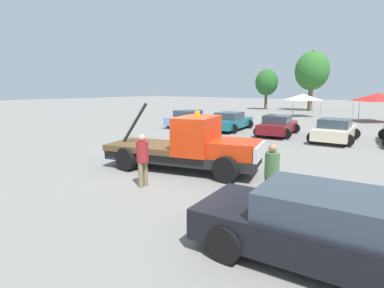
{
  "coord_description": "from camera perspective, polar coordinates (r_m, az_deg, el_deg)",
  "views": [
    {
      "loc": [
        7.03,
        -8.56,
        3.05
      ],
      "look_at": [
        0.5,
        0.0,
        1.05
      ],
      "focal_mm": 28.0,
      "sensor_mm": 36.0,
      "label": 1
    }
  ],
  "objects": [
    {
      "name": "ground_plane",
      "position": [
        11.49,
        -1.99,
        -4.88
      ],
      "size": [
        160.0,
        160.0,
        0.0
      ],
      "primitive_type": "plane",
      "color": "gray"
    },
    {
      "name": "tow_truck",
      "position": [
        11.15,
        -0.37,
        -0.62
      ],
      "size": [
        6.16,
        3.33,
        2.51
      ],
      "rotation": [
        0.0,
        0.0,
        0.26
      ],
      "color": "black",
      "rests_on": "ground"
    },
    {
      "name": "foreground_car",
      "position": [
        5.88,
        25.02,
        -14.67
      ],
      "size": [
        5.01,
        2.3,
        1.34
      ],
      "rotation": [
        0.0,
        0.0,
        0.09
      ],
      "color": "black",
      "rests_on": "ground"
    },
    {
      "name": "person_near_truck",
      "position": [
        7.99,
        14.94,
        -4.99
      ],
      "size": [
        0.37,
        0.37,
        1.67
      ],
      "rotation": [
        0.0,
        0.0,
        4.67
      ],
      "color": "#38383D",
      "rests_on": "ground"
    },
    {
      "name": "person_at_hood",
      "position": [
        9.44,
        -9.4,
        -2.39
      ],
      "size": [
        0.37,
        0.37,
        1.67
      ],
      "rotation": [
        0.0,
        0.0,
        3.16
      ],
      "color": "#847051",
      "rests_on": "ground"
    },
    {
      "name": "parked_car_skyblue",
      "position": [
        24.23,
        -0.53,
        4.84
      ],
      "size": [
        2.6,
        4.55,
        1.34
      ],
      "rotation": [
        0.0,
        0.0,
        1.63
      ],
      "color": "#669ED1",
      "rests_on": "ground"
    },
    {
      "name": "parked_car_teal",
      "position": [
        22.42,
        7.3,
        4.3
      ],
      "size": [
        2.81,
        4.91,
        1.34
      ],
      "rotation": [
        0.0,
        0.0,
        1.7
      ],
      "color": "#196670",
      "rests_on": "ground"
    },
    {
      "name": "parked_car_maroon",
      "position": [
        20.53,
        15.99,
        3.4
      ],
      "size": [
        2.73,
        4.41,
        1.34
      ],
      "rotation": [
        0.0,
        0.0,
        1.71
      ],
      "color": "maroon",
      "rests_on": "ground"
    },
    {
      "name": "parked_car_cream",
      "position": [
        19.25,
        25.55,
        2.32
      ],
      "size": [
        2.55,
        4.31,
        1.34
      ],
      "rotation": [
        0.0,
        0.0,
        1.62
      ],
      "color": "beige",
      "rests_on": "ground"
    },
    {
      "name": "canopy_tent_white",
      "position": [
        35.24,
        20.34,
        8.38
      ],
      "size": [
        3.21,
        3.21,
        2.47
      ],
      "color": "#9E9EA3",
      "rests_on": "ground"
    },
    {
      "name": "canopy_tent_red",
      "position": [
        32.28,
        32.05,
        7.56
      ],
      "size": [
        3.54,
        3.54,
        2.65
      ],
      "color": "#9E9EA3",
      "rests_on": "ground"
    },
    {
      "name": "tree_left",
      "position": [
        45.81,
        14.02,
        11.28
      ],
      "size": [
        3.25,
        3.25,
        5.8
      ],
      "color": "brown",
      "rests_on": "ground"
    },
    {
      "name": "tree_center",
      "position": [
        45.08,
        21.9,
        12.78
      ],
      "size": [
        4.51,
        4.51,
        8.05
      ],
      "color": "brown",
      "rests_on": "ground"
    },
    {
      "name": "traffic_cone",
      "position": [
        14.49,
        -0.39,
        -0.61
      ],
      "size": [
        0.4,
        0.4,
        0.55
      ],
      "color": "black",
      "rests_on": "ground"
    },
    {
      "name": "utility_pole",
      "position": [
        44.49,
        21.85,
        11.44
      ],
      "size": [
        2.2,
        0.24,
        8.12
      ],
      "color": "brown",
      "rests_on": "ground"
    }
  ]
}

